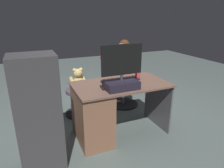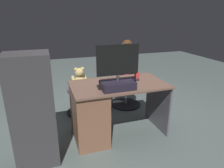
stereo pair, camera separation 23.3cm
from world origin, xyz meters
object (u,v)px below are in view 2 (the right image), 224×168
Objects in this scene: computer_mouse at (101,81)px; person at (123,69)px; keyboard at (123,80)px; cup at (137,76)px; monitor at (118,77)px; office_chair_teddy at (81,98)px; teddy_bear at (80,79)px; desk at (96,111)px; tv_remote at (99,87)px; visitor_chair at (126,92)px.

person is (-0.58, -0.70, -0.05)m from computer_mouse.
cup is at bearing -176.81° from keyboard.
monitor is 0.36m from computer_mouse.
cup reaches higher than computer_mouse.
office_chair_teddy is at bearing -55.55° from keyboard.
keyboard is at bearing 174.70° from computer_mouse.
teddy_bear is 0.76m from person.
person reaches higher than keyboard.
monitor is 1.28× the size of keyboard.
desk is 8.25× the size of tv_remote.
monitor reaches higher than visitor_chair.
monitor is 1.12m from person.
keyboard reaches higher than office_chair_teddy.
desk is 12.57× the size of cup.
tv_remote is (0.59, 0.18, -0.04)m from cup.
desk is at bearing 94.27° from office_chair_teddy.
desk is 0.40m from computer_mouse.
monitor is at bearing 106.84° from teddy_bear.
desk is 1.04× the size of person.
person is at bearing -129.79° from computer_mouse.
tv_remote is (-0.04, 0.07, 0.35)m from desk.
office_chair_teddy is (0.47, -0.69, -0.47)m from keyboard.
teddy_bear reaches higher than computer_mouse.
monitor reaches higher than teddy_bear.
computer_mouse is at bearing 104.52° from office_chair_teddy.
monitor is 1.31m from visitor_chair.
monitor reaches higher than cup.
visitor_chair is at bearing -101.78° from cup.
computer_mouse is (0.30, -0.03, 0.01)m from keyboard.
office_chair_teddy is (0.17, -0.66, -0.48)m from computer_mouse.
teddy_bear is 0.65× the size of visitor_chair.
cup is 0.72m from person.
office_chair_teddy is 0.87m from person.
person is at bearing -114.53° from monitor.
desk is 0.80m from office_chair_teddy.
person is at bearing -130.11° from desk.
computer_mouse is at bearing 104.26° from teddy_bear.
desk is 1.14m from visitor_chair.
keyboard is 0.35× the size of person.
monitor is 0.27m from tv_remote.
computer_mouse is 0.97× the size of cup.
desk is 0.74m from cup.
office_chair_teddy is (0.68, -0.68, -0.51)m from cup.
cup is 0.20× the size of office_chair_teddy.
monitor is 0.45× the size of person.
computer_mouse is at bearing 50.21° from person.
computer_mouse is 0.83m from office_chair_teddy.
person is at bearing -95.71° from cup.
cup is (-0.51, 0.02, 0.03)m from computer_mouse.
monitor reaches higher than desk.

